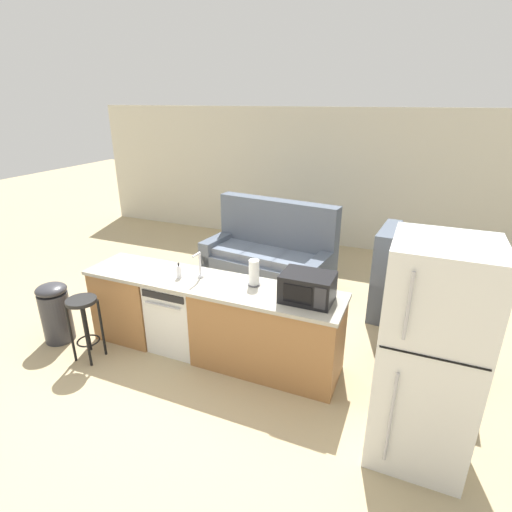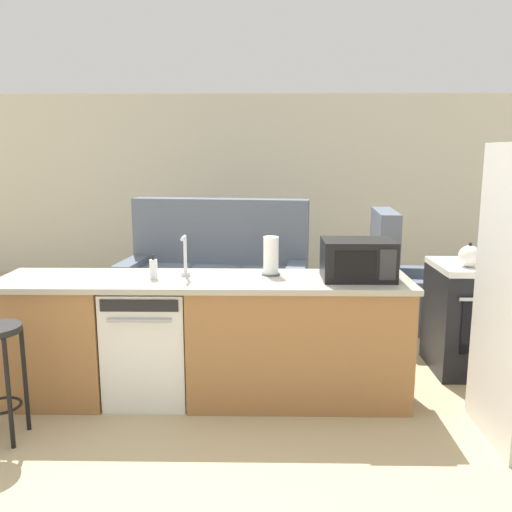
% 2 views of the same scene
% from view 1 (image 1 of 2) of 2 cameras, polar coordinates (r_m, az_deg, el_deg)
% --- Properties ---
extents(ground_plane, '(24.00, 24.00, 0.00)m').
position_cam_1_polar(ground_plane, '(4.84, -7.88, -13.04)').
color(ground_plane, tan).
extents(wall_back, '(10.00, 0.06, 2.60)m').
position_cam_1_polar(wall_back, '(7.93, 9.34, 10.88)').
color(wall_back, beige).
rests_on(wall_back, ground_plane).
extents(kitchen_counter, '(2.94, 0.66, 0.90)m').
position_cam_1_polar(kitchen_counter, '(4.51, -5.49, -9.39)').
color(kitchen_counter, '#9E6B3D').
rests_on(kitchen_counter, ground_plane).
extents(dishwasher, '(0.58, 0.61, 0.84)m').
position_cam_1_polar(dishwasher, '(4.74, -10.78, -8.07)').
color(dishwasher, white).
rests_on(dishwasher, ground_plane).
extents(stove_range, '(0.76, 0.68, 0.90)m').
position_cam_1_polar(stove_range, '(4.55, 22.78, -10.42)').
color(stove_range, black).
rests_on(stove_range, ground_plane).
extents(refrigerator, '(0.72, 0.73, 1.84)m').
position_cam_1_polar(refrigerator, '(3.37, 23.42, -13.01)').
color(refrigerator, silver).
rests_on(refrigerator, ground_plane).
extents(microwave, '(0.50, 0.37, 0.28)m').
position_cam_1_polar(microwave, '(3.88, 7.37, -4.47)').
color(microwave, black).
rests_on(microwave, kitchen_counter).
extents(sink_faucet, '(0.07, 0.18, 0.30)m').
position_cam_1_polar(sink_faucet, '(4.38, -8.09, -1.53)').
color(sink_faucet, silver).
rests_on(sink_faucet, kitchen_counter).
extents(paper_towel_roll, '(0.14, 0.14, 0.28)m').
position_cam_1_polar(paper_towel_roll, '(4.16, -0.29, -2.44)').
color(paper_towel_roll, '#4C4C51').
rests_on(paper_towel_roll, kitchen_counter).
extents(soap_bottle, '(0.06, 0.06, 0.18)m').
position_cam_1_polar(soap_bottle, '(4.44, -10.94, -2.18)').
color(soap_bottle, silver).
rests_on(soap_bottle, kitchen_counter).
extents(kettle, '(0.21, 0.17, 0.19)m').
position_cam_1_polar(kettle, '(4.18, 21.53, -4.72)').
color(kettle, silver).
rests_on(kettle, stove_range).
extents(bar_stool, '(0.32, 0.32, 0.74)m').
position_cam_1_polar(bar_stool, '(4.76, -23.37, -7.88)').
color(bar_stool, black).
rests_on(bar_stool, ground_plane).
extents(trash_bin, '(0.35, 0.35, 0.74)m').
position_cam_1_polar(trash_bin, '(5.33, -26.71, -7.13)').
color(trash_bin, '#333338').
rests_on(trash_bin, ground_plane).
extents(couch, '(2.10, 1.15, 1.27)m').
position_cam_1_polar(couch, '(6.34, 2.07, -0.10)').
color(couch, '#515B6B').
rests_on(couch, ground_plane).
extents(armchair, '(0.87, 0.91, 1.20)m').
position_cam_1_polar(armchair, '(5.65, 19.58, -4.73)').
color(armchair, '#515B6B').
rests_on(armchair, ground_plane).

